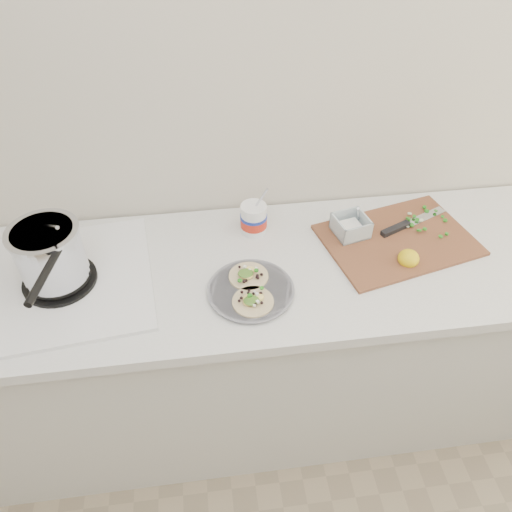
{
  "coord_description": "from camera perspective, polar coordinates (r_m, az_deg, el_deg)",
  "views": [
    {
      "loc": [
        -0.11,
        0.24,
        2.06
      ],
      "look_at": [
        0.05,
        1.4,
        0.96
      ],
      "focal_mm": 35.0,
      "sensor_mm": 36.0,
      "label": 1
    }
  ],
  "objects": [
    {
      "name": "taco_plate",
      "position": [
        1.56,
        -0.61,
        -3.73
      ],
      "size": [
        0.27,
        0.27,
        0.04
      ],
      "rotation": [
        0.0,
        0.0,
        -0.27
      ],
      "color": "slate",
      "rests_on": "counter"
    },
    {
      "name": "counter",
      "position": [
        2.0,
        -1.43,
        -10.29
      ],
      "size": [
        2.44,
        0.66,
        0.9
      ],
      "color": "silver",
      "rests_on": "ground"
    },
    {
      "name": "cutboard",
      "position": [
        1.81,
        15.46,
        2.27
      ],
      "size": [
        0.57,
        0.46,
        0.08
      ],
      "rotation": [
        0.0,
        0.0,
        0.23
      ],
      "color": "brown",
      "rests_on": "counter"
    },
    {
      "name": "stove",
      "position": [
        1.65,
        -22.07,
        -0.92
      ],
      "size": [
        0.62,
        0.58,
        0.27
      ],
      "rotation": [
        0.0,
        0.0,
        0.11
      ],
      "color": "silver",
      "rests_on": "counter"
    },
    {
      "name": "tub",
      "position": [
        1.75,
        -0.18,
        4.54
      ],
      "size": [
        0.09,
        0.09,
        0.21
      ],
      "rotation": [
        0.0,
        0.0,
        -0.35
      ],
      "color": "white",
      "rests_on": "counter"
    }
  ]
}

